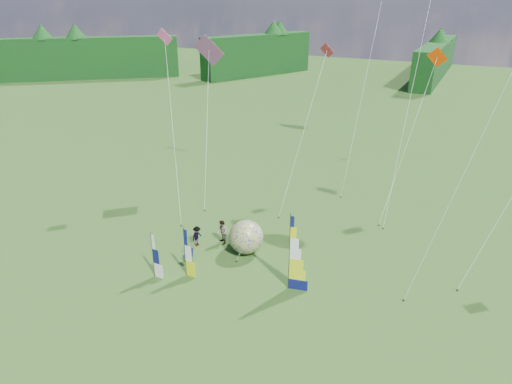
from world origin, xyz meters
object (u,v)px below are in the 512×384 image
at_px(spectator_b, 222,232).
at_px(spectator_d, 240,232).
at_px(spectator_c, 197,236).
at_px(feather_banner_main, 289,253).
at_px(side_banner_far, 153,256).
at_px(kite_whale, 418,57).
at_px(spectator_a, 236,234).
at_px(camp_chair, 188,255).
at_px(bol_inflatable, 246,237).
at_px(side_banner_left, 185,253).

bearing_deg(spectator_b, spectator_d, 71.30).
bearing_deg(spectator_c, spectator_d, -50.05).
xyz_separation_m(feather_banner_main, spectator_b, (-6.47, 2.96, -1.61)).
distance_m(feather_banner_main, spectator_b, 7.30).
height_order(spectator_b, spectator_c, spectator_b).
bearing_deg(side_banner_far, kite_whale, 63.06).
distance_m(side_banner_far, spectator_c, 4.61).
bearing_deg(spectator_d, spectator_b, 63.06).
relative_size(spectator_a, spectator_b, 0.99).
distance_m(spectator_d, camp_chair, 4.36).
bearing_deg(spectator_d, kite_whale, -95.41).
bearing_deg(spectator_a, bol_inflatable, -45.58).
bearing_deg(side_banner_left, spectator_a, 80.39).
bearing_deg(camp_chair, spectator_a, 79.10).
bearing_deg(spectator_b, bol_inflatable, 28.94).
bearing_deg(spectator_d, spectator_c, 64.32).
bearing_deg(spectator_a, spectator_c, -173.53).
bearing_deg(kite_whale, bol_inflatable, -140.79).
bearing_deg(spectator_a, side_banner_left, -122.73).
bearing_deg(spectator_b, kite_whale, 91.24).
height_order(spectator_a, spectator_d, spectator_a).
height_order(camp_chair, kite_whale, kite_whale).
xyz_separation_m(spectator_c, camp_chair, (0.61, -2.10, -0.25)).
height_order(feather_banner_main, spectator_c, feather_banner_main).
distance_m(feather_banner_main, side_banner_left, 6.73).
relative_size(side_banner_far, spectator_b, 1.70).
height_order(side_banner_far, spectator_c, side_banner_far).
xyz_separation_m(spectator_a, spectator_c, (-2.54, -1.27, -0.14)).
height_order(feather_banner_main, kite_whale, kite_whale).
relative_size(spectator_b, kite_whale, 0.07).
distance_m(bol_inflatable, spectator_c, 3.71).
height_order(side_banner_far, spectator_a, side_banner_far).
bearing_deg(side_banner_left, spectator_d, 81.62).
bearing_deg(side_banner_far, feather_banner_main, 22.21).
bearing_deg(spectator_c, bol_inflatable, -73.35).
height_order(feather_banner_main, spectator_d, feather_banner_main).
height_order(side_banner_far, spectator_d, side_banner_far).
bearing_deg(side_banner_left, spectator_b, 93.00).
xyz_separation_m(feather_banner_main, spectator_a, (-5.40, 3.16, -1.62)).
relative_size(bol_inflatable, spectator_b, 1.33).
xyz_separation_m(bol_inflatable, camp_chair, (-2.99, -2.86, -0.70)).
distance_m(bol_inflatable, kite_whale, 19.58).
height_order(spectator_a, kite_whale, kite_whale).
bearing_deg(side_banner_far, camp_chair, 73.96).
bearing_deg(spectator_c, side_banner_far, -179.04).
bearing_deg(camp_chair, spectator_d, 82.57).
bearing_deg(camp_chair, feather_banner_main, 20.60).
bearing_deg(kite_whale, camp_chair, -144.22).
height_order(feather_banner_main, side_banner_left, feather_banner_main).
xyz_separation_m(side_banner_left, spectator_b, (0.01, 4.60, -0.79)).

